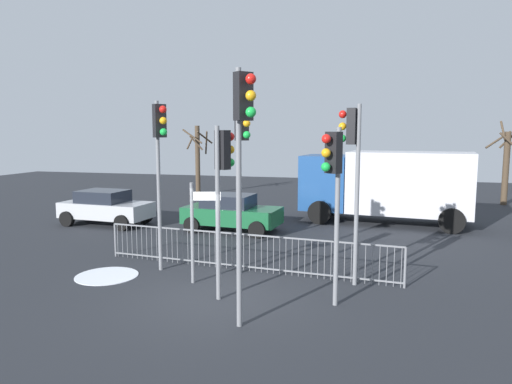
% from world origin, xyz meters
% --- Properties ---
extents(ground_plane, '(60.00, 60.00, 0.00)m').
position_xyz_m(ground_plane, '(0.00, 0.00, 0.00)').
color(ground_plane, '#26282D').
extents(traffic_light_mid_right, '(0.48, 0.45, 5.13)m').
position_xyz_m(traffic_light_mid_right, '(1.08, -1.57, 3.74)').
color(traffic_light_mid_right, slate).
rests_on(traffic_light_mid_right, ground).
extents(traffic_light_foreground_right, '(0.41, 0.52, 4.06)m').
position_xyz_m(traffic_light_foreground_right, '(0.12, 0.01, 2.98)').
color(traffic_light_foreground_right, slate).
rests_on(traffic_light_foreground_right, ground).
extents(traffic_light_rear_right, '(0.48, 0.45, 4.77)m').
position_xyz_m(traffic_light_rear_right, '(-2.23, 1.61, 3.49)').
color(traffic_light_rear_right, slate).
rests_on(traffic_light_rear_right, ground).
extents(traffic_light_rear_left, '(0.47, 0.46, 4.69)m').
position_xyz_m(traffic_light_rear_left, '(0.04, 1.86, 3.44)').
color(traffic_light_rear_left, slate).
rests_on(traffic_light_rear_left, ground).
extents(traffic_light_mid_left, '(0.44, 0.50, 4.02)m').
position_xyz_m(traffic_light_mid_left, '(2.66, 0.07, 2.95)').
color(traffic_light_mid_left, slate).
rests_on(traffic_light_mid_left, ground).
extents(traffic_light_foreground_left, '(0.56, 0.36, 4.61)m').
position_xyz_m(traffic_light_foreground_left, '(2.96, 1.80, 3.38)').
color(traffic_light_foreground_left, slate).
rests_on(traffic_light_foreground_left, ground).
extents(direction_sign_post, '(0.77, 0.25, 2.64)m').
position_xyz_m(direction_sign_post, '(-0.93, 0.87, 1.49)').
color(direction_sign_post, slate).
rests_on(direction_sign_post, ground).
extents(pedestrian_guard_railing, '(8.78, 0.92, 1.07)m').
position_xyz_m(pedestrian_guard_railing, '(-0.02, 2.25, 0.55)').
color(pedestrian_guard_railing, slate).
rests_on(pedestrian_guard_railing, ground).
extents(car_silver_mid, '(3.91, 2.16, 1.47)m').
position_xyz_m(car_silver_mid, '(-7.59, 7.19, 0.77)').
color(car_silver_mid, '#B2B5BA').
rests_on(car_silver_mid, ground).
extents(car_green_far, '(3.93, 2.19, 1.47)m').
position_xyz_m(car_green_far, '(-2.01, 7.29, 0.77)').
color(car_green_far, '#195933').
rests_on(car_green_far, ground).
extents(delivery_truck, '(7.28, 3.44, 3.10)m').
position_xyz_m(delivery_truck, '(3.97, 10.54, 1.74)').
color(delivery_truck, silver).
rests_on(delivery_truck, ground).
extents(bare_tree_left, '(1.64, 1.68, 4.34)m').
position_xyz_m(bare_tree_left, '(-7.40, 17.28, 2.38)').
color(bare_tree_left, '#473828').
rests_on(bare_tree_left, ground).
extents(bare_tree_right, '(2.25, 2.26, 4.54)m').
position_xyz_m(bare_tree_right, '(10.29, 17.62, 2.27)').
color(bare_tree_right, '#473828').
rests_on(bare_tree_right, ground).
extents(snow_patch_kerb, '(1.69, 1.69, 0.01)m').
position_xyz_m(snow_patch_kerb, '(-3.50, 0.78, 0.01)').
color(snow_patch_kerb, white).
rests_on(snow_patch_kerb, ground).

